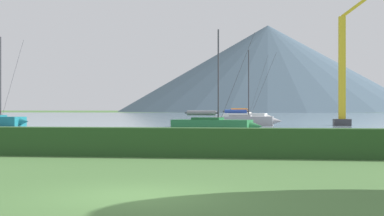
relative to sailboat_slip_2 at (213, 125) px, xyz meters
name	(u,v)px	position (x,y,z in m)	size (l,w,h in m)	color
ground_plane	(136,196)	(1.76, -36.57, -0.66)	(1000.00, 1000.00, 0.00)	#477038
harbor_water	(257,116)	(1.76, 100.43, -0.66)	(320.00, 246.00, 0.00)	gray
hedge_line	(195,142)	(1.76, -25.57, -0.03)	(80.00, 1.20, 1.25)	#284C23
sailboat_slip_2	(213,125)	(0.00, 0.00, 0.00)	(8.15, 3.67, 9.03)	#236B38
sailboat_slip_5	(245,120)	(1.95, 19.38, 0.01)	(8.25, 2.91, 9.20)	#9E9EA3
sailboat_slip_7	(246,116)	(0.71, 52.32, 0.09)	(8.97, 3.90, 12.26)	white
dock_crane	(345,74)	(14.01, 20.53, 5.53)	(8.83, 2.00, 19.02)	#333338
distant_hill_west_ridge	(268,68)	(4.09, 311.46, 26.62)	(189.22, 189.22, 54.55)	#425666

